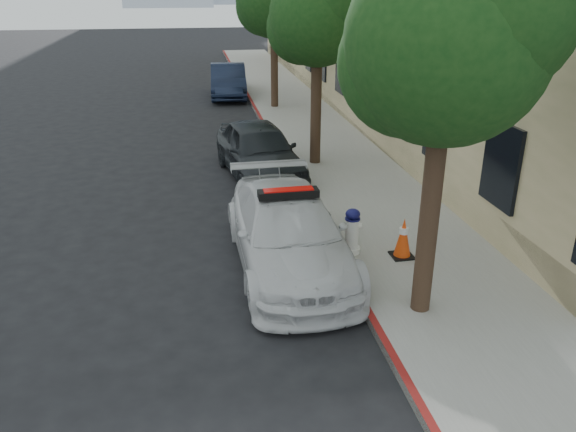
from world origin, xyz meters
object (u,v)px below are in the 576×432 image
at_px(parked_car_mid, 259,150).
at_px(parked_car_far, 228,81).
at_px(traffic_cone, 403,238).
at_px(fire_hydrant, 352,231).
at_px(police_car, 288,232).

distance_m(parked_car_mid, parked_car_far, 11.81).
xyz_separation_m(parked_car_far, traffic_cone, (2.06, -17.40, -0.20)).
bearing_deg(fire_hydrant, parked_car_far, 86.20).
bearing_deg(traffic_cone, police_car, 173.31).
bearing_deg(traffic_cone, fire_hydrant, 159.55).
bearing_deg(police_car, traffic_cone, -7.94).
relative_size(police_car, traffic_cone, 6.22).
distance_m(parked_car_mid, traffic_cone, 5.96).
relative_size(police_car, fire_hydrant, 5.45).
xyz_separation_m(parked_car_mid, fire_hydrant, (1.15, -5.26, -0.17)).
xyz_separation_m(police_car, fire_hydrant, (1.25, 0.08, -0.12)).
bearing_deg(traffic_cone, parked_car_mid, 110.17).
xyz_separation_m(parked_car_mid, parked_car_far, (0.00, 11.81, -0.02)).
distance_m(police_car, parked_car_mid, 5.34).
xyz_separation_m(parked_car_far, fire_hydrant, (1.15, -17.07, -0.15)).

